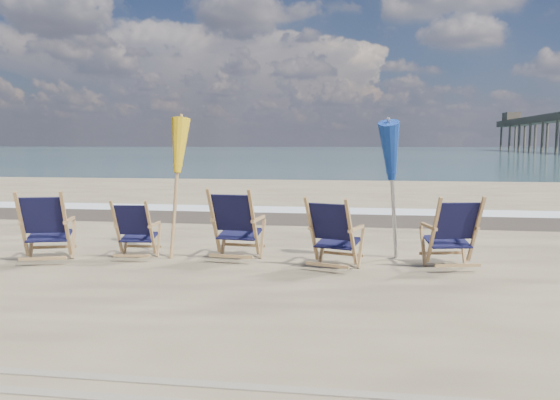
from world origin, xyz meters
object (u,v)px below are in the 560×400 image
(beach_chair_0, at_px, (66,227))
(umbrella_blue, at_px, (394,151))
(umbrella_yellow, at_px, (175,152))
(beach_chair_1, at_px, (151,230))
(beach_chair_2, at_px, (254,226))
(beach_chair_3, at_px, (351,235))
(beach_chair_4, at_px, (476,233))

(beach_chair_0, relative_size, umbrella_blue, 0.50)
(beach_chair_0, height_order, umbrella_yellow, umbrella_yellow)
(umbrella_yellow, distance_m, umbrella_blue, 3.30)
(beach_chair_1, bearing_deg, beach_chair_2, 179.42)
(beach_chair_2, relative_size, beach_chair_3, 1.07)
(beach_chair_2, bearing_deg, beach_chair_1, 8.58)
(beach_chair_1, relative_size, beach_chair_3, 0.90)
(beach_chair_0, relative_size, beach_chair_4, 1.03)
(beach_chair_2, height_order, beach_chair_4, beach_chair_2)
(beach_chair_0, relative_size, umbrella_yellow, 0.51)
(beach_chair_3, bearing_deg, umbrella_blue, -108.37)
(beach_chair_3, bearing_deg, beach_chair_2, 2.34)
(beach_chair_2, distance_m, beach_chair_4, 3.11)
(beach_chair_2, distance_m, umbrella_yellow, 1.71)
(umbrella_blue, bearing_deg, beach_chair_0, -170.55)
(beach_chair_1, distance_m, beach_chair_3, 2.99)
(umbrella_yellow, bearing_deg, beach_chair_2, -14.24)
(beach_chair_0, bearing_deg, beach_chair_1, 179.65)
(beach_chair_4, bearing_deg, umbrella_blue, -31.67)
(beach_chair_0, bearing_deg, umbrella_yellow, -169.09)
(beach_chair_0, relative_size, beach_chair_1, 1.17)
(beach_chair_1, distance_m, beach_chair_4, 4.66)
(beach_chair_2, relative_size, umbrella_blue, 0.51)
(beach_chair_0, height_order, beach_chair_1, beach_chair_0)
(beach_chair_1, relative_size, umbrella_yellow, 0.43)
(umbrella_yellow, bearing_deg, beach_chair_1, -122.90)
(beach_chair_3, bearing_deg, beach_chair_4, -148.00)
(beach_chair_1, bearing_deg, umbrella_yellow, -126.30)
(beach_chair_1, relative_size, beach_chair_4, 0.88)
(beach_chair_1, xyz_separation_m, umbrella_yellow, (0.26, 0.40, 1.16))
(beach_chair_0, distance_m, umbrella_yellow, 1.93)
(beach_chair_1, bearing_deg, beach_chair_4, 177.33)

